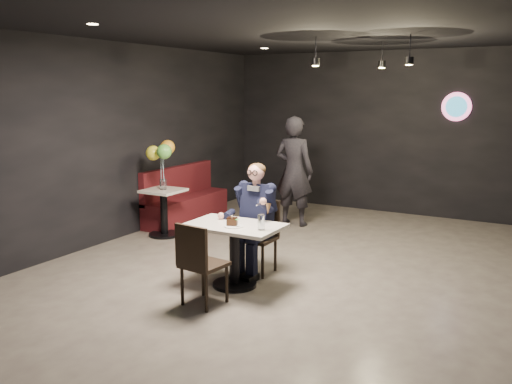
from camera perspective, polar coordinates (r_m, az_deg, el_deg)
The scene contains 17 objects.
floor at distance 6.44m, azimuth 5.49°, elevation -10.11°, with size 9.00×9.00×0.00m, color gray.
wall_sign at distance 10.13m, azimuth 20.35°, elevation 8.42°, with size 0.50×0.06×0.50m, color pink, non-canonical shape.
pendant_lights at distance 7.93m, azimuth 11.92°, elevation 14.78°, with size 1.40×1.20×0.36m, color black.
main_table at distance 6.40m, azimuth -2.28°, elevation -6.67°, with size 1.10×0.70×0.75m, color silver.
chair_far at distance 6.83m, azimuth 0.13°, elevation -4.80°, with size 0.42×0.46×0.92m, color black.
chair_near at distance 5.88m, azimuth -5.47°, elevation -7.43°, with size 0.42×0.46×0.92m, color black.
seated_man at distance 6.76m, azimuth 0.13°, elevation -2.67°, with size 0.60×0.80×1.44m, color black.
dessert_plate at distance 6.18m, azimuth -2.33°, elevation -3.62°, with size 0.23×0.23×0.01m, color white.
cake_slice at distance 6.20m, azimuth -2.53°, elevation -3.14°, with size 0.11×0.09×0.08m, color black.
mint_leaf at distance 6.13m, azimuth -1.98°, elevation -2.92°, with size 0.06×0.04×0.01m, color #2E8E2F.
sundae_glass at distance 6.03m, azimuth 0.55°, elevation -3.19°, with size 0.08×0.08×0.17m, color silver.
wafer_cone at distance 5.98m, azimuth 1.29°, elevation -1.79°, with size 0.06×0.06×0.12m, color #B37649.
booth_bench at distance 9.62m, azimuth -7.35°, elevation -0.20°, with size 0.48×1.93×0.96m, color #470F0F.
side_table at distance 8.69m, azimuth -9.65°, elevation -2.27°, with size 0.57×0.57×0.71m, color silver.
balloon_vase at distance 8.60m, azimuth -9.75°, elevation 0.80°, with size 0.11×0.11×0.16m, color silver.
balloon_bunch at distance 8.54m, azimuth -9.84°, elevation 3.55°, with size 0.42×0.42×0.69m, color yellow.
passerby at distance 9.20m, azimuth 4.03°, elevation 2.20°, with size 0.68×0.45×1.86m, color black.
Camera 1 is at (2.40, -5.53, 2.28)m, focal length 38.00 mm.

